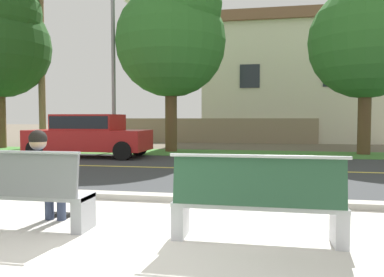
% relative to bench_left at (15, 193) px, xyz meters
% --- Properties ---
extents(ground_plane, '(140.00, 140.00, 0.00)m').
position_rel_bench_left_xyz_m(ground_plane, '(1.50, 7.55, -0.46)').
color(ground_plane, '#665B4C').
extents(sidewalk_pavement, '(44.00, 3.60, 0.01)m').
position_rel_bench_left_xyz_m(sidewalk_pavement, '(1.50, -0.05, -0.45)').
color(sidewalk_pavement, beige).
rests_on(sidewalk_pavement, ground_plane).
extents(curb_edge, '(44.00, 0.30, 0.11)m').
position_rel_bench_left_xyz_m(curb_edge, '(1.50, 1.90, -0.40)').
color(curb_edge, '#ADA89E').
rests_on(curb_edge, ground_plane).
extents(street_asphalt, '(52.00, 8.00, 0.01)m').
position_rel_bench_left_xyz_m(street_asphalt, '(1.50, 6.05, -0.46)').
color(street_asphalt, '#383A3D').
rests_on(street_asphalt, ground_plane).
extents(road_centre_line, '(48.00, 0.14, 0.01)m').
position_rel_bench_left_xyz_m(road_centre_line, '(1.50, 6.05, -0.45)').
color(road_centre_line, '#E0CC4C').
rests_on(road_centre_line, ground_plane).
extents(far_verge_grass, '(48.00, 2.80, 0.02)m').
position_rel_bench_left_xyz_m(far_verge_grass, '(1.50, 10.81, -0.45)').
color(far_verge_grass, '#478438').
rests_on(far_verge_grass, ground_plane).
extents(bench_left, '(1.91, 0.48, 1.01)m').
position_rel_bench_left_xyz_m(bench_left, '(0.00, 0.00, 0.00)').
color(bench_left, '#9EA0A8').
rests_on(bench_left, ground_plane).
extents(bench_right, '(1.91, 0.48, 1.01)m').
position_rel_bench_left_xyz_m(bench_right, '(2.99, 0.00, 0.00)').
color(bench_right, silver).
rests_on(bench_right, ground_plane).
extents(seated_person_blue, '(0.52, 0.68, 1.25)m').
position_rel_bench_left_xyz_m(seated_person_blue, '(0.28, 0.17, 0.22)').
color(seated_person_blue, '#333D56').
rests_on(seated_person_blue, ground_plane).
extents(car_red_far, '(4.30, 1.86, 1.54)m').
position_rel_bench_left_xyz_m(car_red_far, '(-3.11, 8.45, 0.39)').
color(car_red_far, red).
rests_on(car_red_far, ground_plane).
extents(streetlamp, '(0.24, 2.10, 6.99)m').
position_rel_bench_left_xyz_m(streetlamp, '(-2.94, 10.61, 3.54)').
color(streetlamp, gray).
rests_on(streetlamp, ground_plane).
extents(shade_tree_far_left, '(4.73, 4.73, 7.80)m').
position_rel_bench_left_xyz_m(shade_tree_far_left, '(-8.92, 11.45, 4.61)').
color(shade_tree_far_left, brown).
rests_on(shade_tree_far_left, ground_plane).
extents(shade_tree_left, '(4.58, 4.58, 7.55)m').
position_rel_bench_left_xyz_m(shade_tree_left, '(-0.58, 11.10, 4.45)').
color(shade_tree_left, brown).
rests_on(shade_tree_left, ground_plane).
extents(shade_tree_centre, '(4.32, 4.32, 7.13)m').
position_rel_bench_left_xyz_m(shade_tree_centre, '(7.04, 11.20, 4.18)').
color(shade_tree_centre, brown).
rests_on(shade_tree_centre, ground_plane).
extents(palm_tree_tall, '(2.09, 1.98, 8.51)m').
position_rel_bench_left_xyz_m(palm_tree_tall, '(-7.44, 12.43, 6.36)').
color(palm_tree_tall, brown).
rests_on(palm_tree_tall, ground_plane).
extents(garden_wall, '(13.00, 0.36, 1.40)m').
position_rel_bench_left_xyz_m(garden_wall, '(-0.45, 17.24, 0.24)').
color(garden_wall, gray).
rests_on(garden_wall, ground_plane).
extents(house_across_street, '(10.73, 6.91, 7.44)m').
position_rel_bench_left_xyz_m(house_across_street, '(4.56, 20.43, 3.30)').
color(house_across_street, beige).
rests_on(house_across_street, ground_plane).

